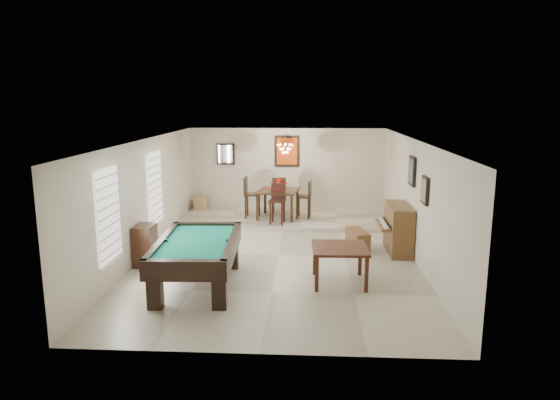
# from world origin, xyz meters

# --- Properties ---
(ground_plane) EXTENTS (6.00, 9.00, 0.02)m
(ground_plane) POSITION_xyz_m (0.00, 0.00, -0.01)
(ground_plane) COLOR beige
(wall_back) EXTENTS (6.00, 0.04, 2.60)m
(wall_back) POSITION_xyz_m (0.00, 4.50, 1.30)
(wall_back) COLOR silver
(wall_back) RESTS_ON ground_plane
(wall_front) EXTENTS (6.00, 0.04, 2.60)m
(wall_front) POSITION_xyz_m (0.00, -4.50, 1.30)
(wall_front) COLOR silver
(wall_front) RESTS_ON ground_plane
(wall_left) EXTENTS (0.04, 9.00, 2.60)m
(wall_left) POSITION_xyz_m (-3.00, 0.00, 1.30)
(wall_left) COLOR silver
(wall_left) RESTS_ON ground_plane
(wall_right) EXTENTS (0.04, 9.00, 2.60)m
(wall_right) POSITION_xyz_m (3.00, 0.00, 1.30)
(wall_right) COLOR silver
(wall_right) RESTS_ON ground_plane
(ceiling) EXTENTS (6.00, 9.00, 0.04)m
(ceiling) POSITION_xyz_m (0.00, 0.00, 2.60)
(ceiling) COLOR white
(ceiling) RESTS_ON wall_back
(dining_step) EXTENTS (6.00, 2.50, 0.12)m
(dining_step) POSITION_xyz_m (0.00, 3.25, 0.06)
(dining_step) COLOR beige
(dining_step) RESTS_ON ground_plane
(window_left_front) EXTENTS (0.06, 1.00, 1.70)m
(window_left_front) POSITION_xyz_m (-2.97, -2.20, 1.40)
(window_left_front) COLOR white
(window_left_front) RESTS_ON wall_left
(window_left_rear) EXTENTS (0.06, 1.00, 1.70)m
(window_left_rear) POSITION_xyz_m (-2.97, 0.60, 1.40)
(window_left_rear) COLOR white
(window_left_rear) RESTS_ON wall_left
(pool_table) EXTENTS (1.53, 2.67, 0.87)m
(pool_table) POSITION_xyz_m (-1.41, -1.99, 0.44)
(pool_table) COLOR black
(pool_table) RESTS_ON ground_plane
(square_table) EXTENTS (1.07, 1.07, 0.72)m
(square_table) POSITION_xyz_m (1.27, -1.69, 0.36)
(square_table) COLOR #36180D
(square_table) RESTS_ON ground_plane
(upright_piano) EXTENTS (0.74, 1.32, 1.10)m
(upright_piano) POSITION_xyz_m (2.61, 0.39, 0.55)
(upright_piano) COLOR brown
(upright_piano) RESTS_ON ground_plane
(piano_bench) EXTENTS (0.52, 0.91, 0.47)m
(piano_bench) POSITION_xyz_m (1.82, 0.47, 0.24)
(piano_bench) COLOR brown
(piano_bench) RESTS_ON ground_plane
(apothecary_chest) EXTENTS (0.39, 0.58, 0.87)m
(apothecary_chest) POSITION_xyz_m (-2.78, -0.85, 0.44)
(apothecary_chest) COLOR black
(apothecary_chest) RESTS_ON ground_plane
(dining_table) EXTENTS (1.26, 1.26, 0.92)m
(dining_table) POSITION_xyz_m (-0.20, 3.14, 0.58)
(dining_table) COLOR black
(dining_table) RESTS_ON dining_step
(flower_vase) EXTENTS (0.15, 0.15, 0.21)m
(flower_vase) POSITION_xyz_m (-0.20, 3.14, 1.15)
(flower_vase) COLOR #AD190E
(flower_vase) RESTS_ON dining_table
(dining_chair_south) EXTENTS (0.46, 0.46, 1.09)m
(dining_chair_south) POSITION_xyz_m (-0.18, 2.43, 0.67)
(dining_chair_south) COLOR black
(dining_chair_south) RESTS_ON dining_step
(dining_chair_north) EXTENTS (0.43, 0.43, 1.07)m
(dining_chair_north) POSITION_xyz_m (-0.22, 3.87, 0.66)
(dining_chair_north) COLOR black
(dining_chair_north) RESTS_ON dining_step
(dining_chair_west) EXTENTS (0.45, 0.45, 1.17)m
(dining_chair_west) POSITION_xyz_m (-0.93, 3.13, 0.70)
(dining_chair_west) COLOR black
(dining_chair_west) RESTS_ON dining_step
(dining_chair_east) EXTENTS (0.45, 0.45, 1.08)m
(dining_chair_east) POSITION_xyz_m (0.53, 3.14, 0.66)
(dining_chair_east) COLOR black
(dining_chair_east) RESTS_ON dining_step
(corner_bench) EXTENTS (0.39, 0.47, 0.40)m
(corner_bench) POSITION_xyz_m (-2.65, 4.09, 0.32)
(corner_bench) COLOR tan
(corner_bench) RESTS_ON dining_step
(chandelier) EXTENTS (0.44, 0.44, 0.60)m
(chandelier) POSITION_xyz_m (0.00, 3.20, 2.20)
(chandelier) COLOR #FFE5B2
(chandelier) RESTS_ON ceiling
(back_painting) EXTENTS (0.75, 0.06, 0.95)m
(back_painting) POSITION_xyz_m (0.00, 4.46, 1.90)
(back_painting) COLOR #D84C14
(back_painting) RESTS_ON wall_back
(back_mirror) EXTENTS (0.55, 0.06, 0.65)m
(back_mirror) POSITION_xyz_m (-1.90, 4.46, 1.80)
(back_mirror) COLOR white
(back_mirror) RESTS_ON wall_back
(right_picture_upper) EXTENTS (0.06, 0.55, 0.65)m
(right_picture_upper) POSITION_xyz_m (2.96, 0.30, 1.90)
(right_picture_upper) COLOR slate
(right_picture_upper) RESTS_ON wall_right
(right_picture_lower) EXTENTS (0.06, 0.45, 0.55)m
(right_picture_lower) POSITION_xyz_m (2.96, -1.00, 1.70)
(right_picture_lower) COLOR gray
(right_picture_lower) RESTS_ON wall_right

